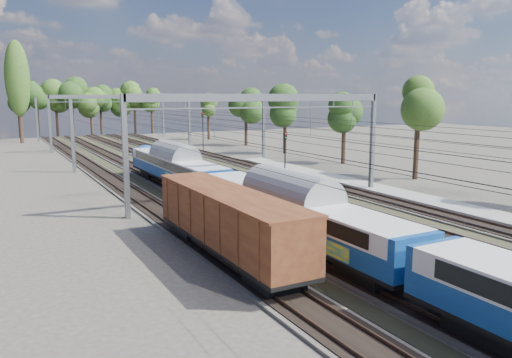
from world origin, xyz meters
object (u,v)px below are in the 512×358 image
emu_train (295,204)px  signal_near (285,153)px  signal_far (203,127)px  worker (172,158)px  freight_boxcar (228,220)px

emu_train → signal_near: bearing=60.2°
signal_near → signal_far: (5.73, 34.83, 0.52)m
worker → signal_near: size_ratio=0.36×
signal_near → signal_far: size_ratio=0.87×
worker → signal_far: 17.70m
worker → signal_near: 21.26m
freight_boxcar → worker: (9.59, 37.60, -1.25)m
freight_boxcar → signal_near: size_ratio=2.64×
worker → signal_far: signal_far is taller
freight_boxcar → signal_near: 22.04m
freight_boxcar → emu_train: bearing=3.7°
signal_near → signal_far: signal_far is taller
worker → signal_far: size_ratio=0.31×
freight_boxcar → worker: freight_boxcar is taller
worker → emu_train: bearing=153.3°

